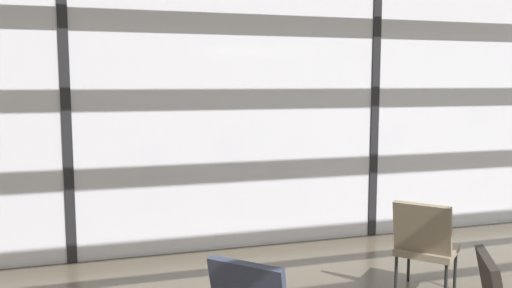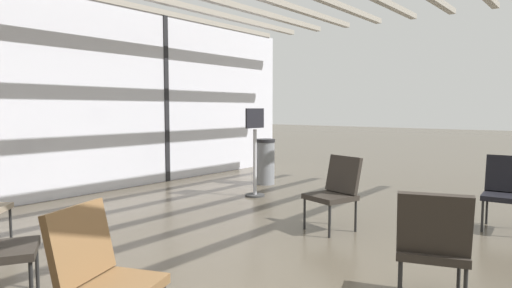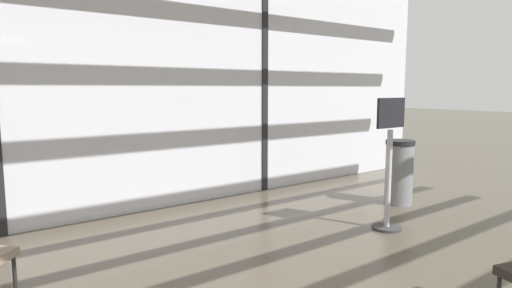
{
  "view_description": "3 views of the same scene",
  "coord_description": "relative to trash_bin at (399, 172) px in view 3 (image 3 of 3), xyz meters",
  "views": [
    {
      "loc": [
        -3.17,
        -0.48,
        1.88
      ],
      "look_at": [
        -1.18,
        6.19,
        1.06
      ],
      "focal_mm": 36.85,
      "sensor_mm": 36.0,
      "label": 1
    },
    {
      "loc": [
        -2.04,
        -1.52,
        1.44
      ],
      "look_at": [
        1.85,
        1.59,
        1.03
      ],
      "focal_mm": 30.34,
      "sensor_mm": 36.0,
      "label": 2
    },
    {
      "loc": [
        -0.54,
        0.02,
        1.54
      ],
      "look_at": [
        1.77,
        3.08,
        1.05
      ],
      "focal_mm": 30.66,
      "sensor_mm": 36.0,
      "label": 3
    }
  ],
  "objects": [
    {
      "name": "trash_bin",
      "position": [
        0.0,
        0.0,
        0.0
      ],
      "size": [
        0.38,
        0.38,
        0.86
      ],
      "color": "slate",
      "rests_on": "ground"
    },
    {
      "name": "window_mullion_2",
      "position": [
        -0.94,
        1.76,
        1.18
      ],
      "size": [
        0.1,
        0.12,
        3.23
      ],
      "primitive_type": "cube",
      "color": "black",
      "rests_on": "ground"
    },
    {
      "name": "info_sign",
      "position": [
        -1.02,
        -0.57,
        0.25
      ],
      "size": [
        0.44,
        0.32,
        1.44
      ],
      "color": "#333333",
      "rests_on": "ground"
    }
  ]
}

